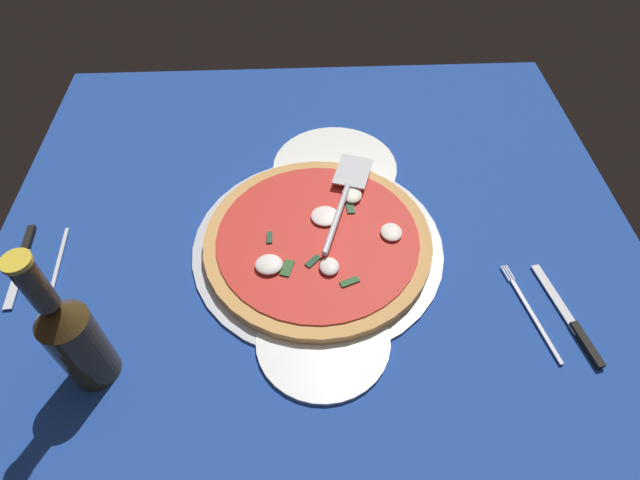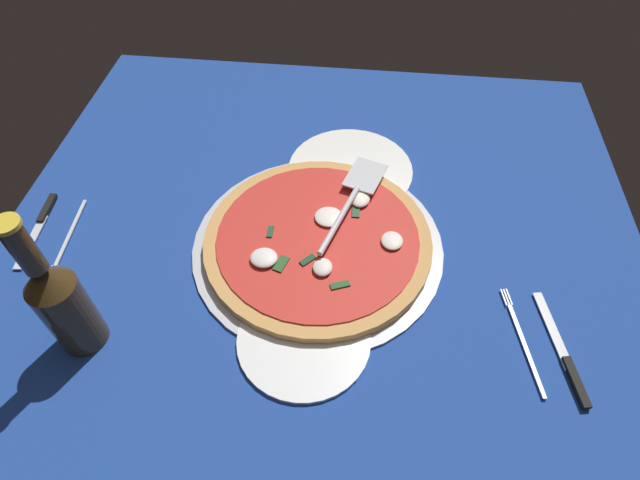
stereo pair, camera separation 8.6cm
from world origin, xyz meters
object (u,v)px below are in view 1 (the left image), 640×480
at_px(place_setting_near, 40,265).
at_px(dinner_plate_left, 335,168).
at_px(dinner_plate_right, 324,340).
at_px(pizza_server, 345,194).
at_px(beer_bottle, 73,337).
at_px(place_setting_far, 551,318).
at_px(pizza, 320,240).

bearing_deg(place_setting_near, dinner_plate_left, 108.43).
height_order(dinner_plate_left, dinner_plate_right, same).
distance_m(dinner_plate_left, pizza_server, 0.12).
distance_m(dinner_plate_left, dinner_plate_right, 0.38).
bearing_deg(beer_bottle, dinner_plate_right, 95.55).
distance_m(dinner_plate_right, place_setting_near, 0.50).
bearing_deg(place_setting_near, place_setting_far, 75.66).
distance_m(dinner_plate_right, pizza_server, 0.27).
height_order(dinner_plate_right, place_setting_near, place_setting_near).
height_order(dinner_plate_right, beer_bottle, beer_bottle).
xyz_separation_m(place_setting_near, place_setting_far, (0.14, 0.82, 0.00)).
bearing_deg(dinner_plate_right, pizza_server, 169.24).
xyz_separation_m(pizza_server, place_setting_far, (0.24, 0.30, -0.04)).
bearing_deg(dinner_plate_left, beer_bottle, -41.76).
relative_size(place_setting_near, place_setting_far, 1.02).
xyz_separation_m(pizza, beer_bottle, (0.22, -0.33, 0.08)).
height_order(dinner_plate_right, place_setting_far, place_setting_far).
bearing_deg(pizza_server, place_setting_far, -111.04).
distance_m(pizza_server, beer_bottle, 0.48).
bearing_deg(place_setting_near, beer_bottle, 31.36).
bearing_deg(dinner_plate_right, pizza, 179.11).
height_order(pizza, beer_bottle, beer_bottle).
relative_size(pizza_server, place_setting_near, 1.12).
xyz_separation_m(dinner_plate_left, place_setting_near, (0.22, -0.51, -0.00)).
bearing_deg(dinner_plate_left, place_setting_far, 41.14).
bearing_deg(pizza_server, place_setting_near, 119.09).
xyz_separation_m(pizza, place_setting_far, (0.16, 0.35, -0.02)).
xyz_separation_m(dinner_plate_left, pizza_server, (0.11, 0.01, 0.04)).
bearing_deg(dinner_plate_right, beer_bottle, -84.45).
bearing_deg(beer_bottle, place_setting_near, -144.02).
bearing_deg(place_setting_near, pizza, 87.88).
distance_m(dinner_plate_left, beer_bottle, 0.56).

